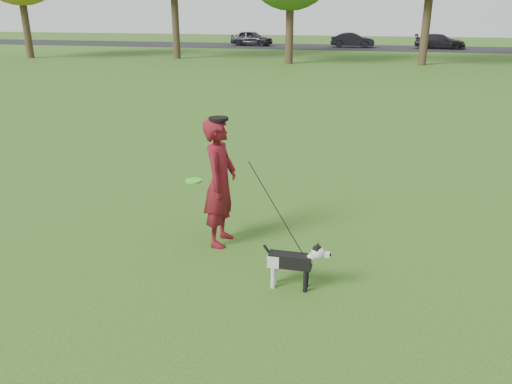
% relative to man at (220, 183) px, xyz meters
% --- Properties ---
extents(ground, '(120.00, 120.00, 0.00)m').
position_rel_man_xyz_m(ground, '(0.67, -0.31, -0.93)').
color(ground, '#285116').
rests_on(ground, ground).
extents(road, '(120.00, 7.00, 0.02)m').
position_rel_man_xyz_m(road, '(0.67, 39.69, -0.92)').
color(road, black).
rests_on(road, ground).
extents(man, '(0.46, 0.68, 1.85)m').
position_rel_man_xyz_m(man, '(0.00, 0.00, 0.00)').
color(man, '#5A0C20').
rests_on(man, ground).
extents(dog, '(0.83, 0.17, 0.63)m').
position_rel_man_xyz_m(dog, '(1.25, -1.02, -0.54)').
color(dog, black).
rests_on(dog, ground).
extents(car_left, '(4.03, 2.14, 1.30)m').
position_rel_man_xyz_m(car_left, '(-9.24, 39.69, -0.25)').
color(car_left, black).
rests_on(car_left, road).
extents(car_mid, '(3.78, 1.44, 1.23)m').
position_rel_man_xyz_m(car_mid, '(-0.20, 39.69, -0.29)').
color(car_mid, black).
rests_on(car_mid, road).
extents(car_right, '(4.27, 2.07, 1.20)m').
position_rel_man_xyz_m(car_right, '(7.04, 39.69, -0.31)').
color(car_right, black).
rests_on(car_right, road).
extents(man_held_items, '(1.84, 1.16, 1.44)m').
position_rel_man_xyz_m(man_held_items, '(0.90, -0.54, -0.07)').
color(man_held_items, '#39EF1E').
rests_on(man_held_items, ground).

